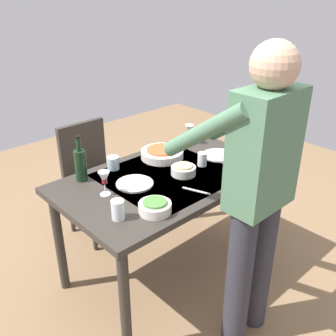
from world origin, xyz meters
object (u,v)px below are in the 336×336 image
object	(u,v)px
water_cup_near_right	(118,210)
side_bowl_bread	(183,170)
dinner_plate_near	(219,155)
serving_bowl_pasta	(162,153)
dinner_plate_far	(135,184)
side_bowl_salad	(155,207)
water_cup_far_left	(113,163)
wine_glass_left	(104,179)
wine_glass_right	(189,131)
person_server	(257,189)
water_cup_near_left	(202,159)
dining_table	(168,187)
chair_near	(91,172)
wine_bottle	(81,164)

from	to	relation	value
water_cup_near_right	side_bowl_bread	xyz separation A→B (m)	(-0.61, -0.13, -0.02)
side_bowl_bread	dinner_plate_near	xyz separation A→B (m)	(-0.39, -0.03, -0.03)
serving_bowl_pasta	dinner_plate_far	size ratio (longest dim) A/B	1.30
side_bowl_salad	side_bowl_bread	world-z (taller)	same
water_cup_far_left	side_bowl_bread	world-z (taller)	water_cup_far_left
water_cup_far_left	dinner_plate_far	distance (m)	0.27
water_cup_near_right	wine_glass_left	bearing A→B (deg)	-109.88
wine_glass_right	person_server	bearing A→B (deg)	62.26
water_cup_near_left	wine_glass_right	bearing A→B (deg)	-122.74
dining_table	serving_bowl_pasta	world-z (taller)	serving_bowl_pasta
dinner_plate_far	dining_table	bearing A→B (deg)	169.26
chair_near	wine_bottle	world-z (taller)	wine_bottle
dining_table	serving_bowl_pasta	bearing A→B (deg)	-123.98
water_cup_far_left	serving_bowl_pasta	distance (m)	0.37
person_server	water_cup_near_right	size ratio (longest dim) A/B	15.58
serving_bowl_pasta	water_cup_near_left	bearing A→B (deg)	112.35
dinner_plate_far	water_cup_far_left	bearing A→B (deg)	-96.97
wine_bottle	wine_glass_left	size ratio (longest dim) A/B	1.96
chair_near	serving_bowl_pasta	distance (m)	0.69
dinner_plate_near	dinner_plate_far	bearing A→B (deg)	-5.78
wine_glass_left	dinner_plate_near	bearing A→B (deg)	174.45
water_cup_near_left	side_bowl_bread	xyz separation A→B (m)	(0.19, 0.01, -0.01)
water_cup_near_right	dinner_plate_near	bearing A→B (deg)	-170.61
wine_bottle	water_cup_near_left	xyz separation A→B (m)	(-0.71, 0.37, -0.06)
wine_glass_left	water_cup_near_right	world-z (taller)	wine_glass_left
chair_near	dinner_plate_near	distance (m)	1.03
person_server	wine_bottle	bearing A→B (deg)	-67.44
person_server	water_cup_near_right	distance (m)	0.72
dining_table	wine_glass_right	bearing A→B (deg)	-149.81
chair_near	dining_table	bearing A→B (deg)	96.51
side_bowl_bread	chair_near	bearing A→B (deg)	-78.87
chair_near	water_cup_near_right	world-z (taller)	chair_near
wine_glass_right	serving_bowl_pasta	world-z (taller)	wine_glass_right
person_server	wine_glass_right	xyz separation A→B (m)	(-0.51, -0.96, -0.08)
chair_near	wine_bottle	bearing A→B (deg)	54.26
wine_bottle	wine_glass_left	xyz separation A→B (m)	(-0.00, 0.26, -0.01)
dining_table	water_cup_near_left	bearing A→B (deg)	168.95
wine_glass_left	serving_bowl_pasta	distance (m)	0.62
wine_glass_right	side_bowl_bread	world-z (taller)	wine_glass_right
wine_glass_left	dinner_plate_near	world-z (taller)	wine_glass_left
person_server	side_bowl_bread	bearing A→B (deg)	-99.61
wine_glass_left	dinner_plate_far	distance (m)	0.23
serving_bowl_pasta	side_bowl_bread	distance (m)	0.30
wine_glass_left	dinner_plate_near	distance (m)	0.92
dining_table	side_bowl_salad	bearing A→B (deg)	38.17
chair_near	side_bowl_bread	size ratio (longest dim) A/B	5.69
water_cup_near_left	side_bowl_salad	world-z (taller)	water_cup_near_left
chair_near	water_cup_far_left	bearing A→B (deg)	77.02
wine_bottle	serving_bowl_pasta	distance (m)	0.61
wine_bottle	dinner_plate_near	bearing A→B (deg)	159.37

